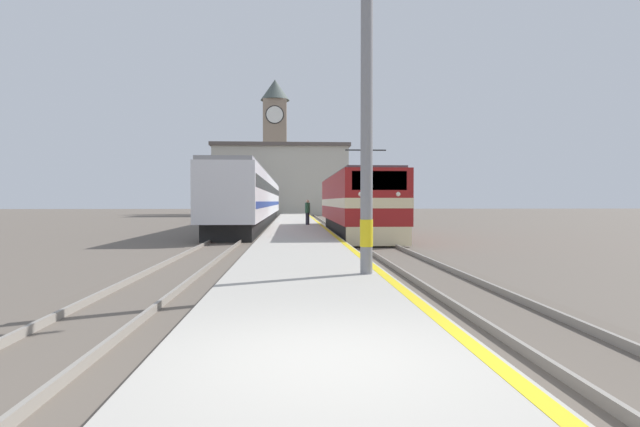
# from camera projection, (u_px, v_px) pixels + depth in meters

# --- Properties ---
(ground_plane) EXTENTS (200.00, 200.00, 0.00)m
(ground_plane) POSITION_uv_depth(u_px,v_px,m) (297.00, 229.00, 35.04)
(ground_plane) COLOR #60564C
(platform) EXTENTS (3.62, 140.00, 0.37)m
(platform) POSITION_uv_depth(u_px,v_px,m) (298.00, 231.00, 30.04)
(platform) COLOR #ADA89E
(platform) RESTS_ON ground
(rail_track_near) EXTENTS (2.83, 140.00, 0.16)m
(rail_track_near) POSITION_uv_depth(u_px,v_px,m) (352.00, 233.00, 30.23)
(rail_track_near) COLOR #60564C
(rail_track_near) RESTS_ON ground
(rail_track_far) EXTENTS (2.84, 140.00, 0.16)m
(rail_track_far) POSITION_uv_depth(u_px,v_px,m) (240.00, 234.00, 29.85)
(rail_track_far) COLOR #60564C
(rail_track_far) RESTS_ON ground
(locomotive_train) EXTENTS (2.92, 15.81, 4.54)m
(locomotive_train) POSITION_uv_depth(u_px,v_px,m) (356.00, 204.00, 28.65)
(locomotive_train) COLOR black
(locomotive_train) RESTS_ON ground
(passenger_train) EXTENTS (2.92, 40.22, 4.06)m
(passenger_train) POSITION_uv_depth(u_px,v_px,m) (255.00, 199.00, 42.67)
(passenger_train) COLOR black
(passenger_train) RESTS_ON ground
(catenary_mast) EXTENTS (2.31, 0.29, 7.95)m
(catenary_mast) POSITION_uv_depth(u_px,v_px,m) (370.00, 95.00, 10.92)
(catenary_mast) COLOR gray
(catenary_mast) RESTS_ON platform
(person_on_platform) EXTENTS (0.34, 0.34, 1.73)m
(person_on_platform) POSITION_uv_depth(u_px,v_px,m) (307.00, 211.00, 34.19)
(person_on_platform) COLOR #23232D
(person_on_platform) RESTS_ON platform
(clock_tower) EXTENTS (4.77, 4.77, 22.14)m
(clock_tower) POSITION_uv_depth(u_px,v_px,m) (275.00, 142.00, 82.56)
(clock_tower) COLOR gray
(clock_tower) RESTS_ON ground
(station_building) EXTENTS (19.24, 7.46, 10.06)m
(station_building) POSITION_uv_depth(u_px,v_px,m) (281.00, 180.00, 71.14)
(station_building) COLOR #B7B2A3
(station_building) RESTS_ON ground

